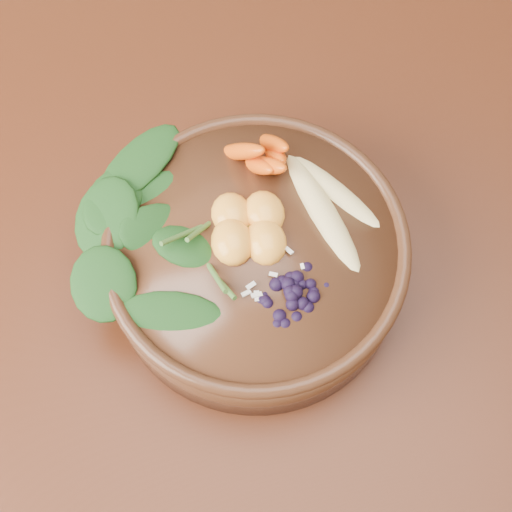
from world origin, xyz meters
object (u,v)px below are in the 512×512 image
carrot_cluster (263,135)px  banana_halves (331,194)px  blueberry_pile (293,287)px  dining_table (436,211)px  stoneware_bowl (256,260)px  mandarin_cluster (248,220)px  kale_heap (181,205)px

carrot_cluster → banana_halves: size_ratio=0.49×
blueberry_pile → dining_table: bearing=31.4°
stoneware_bowl → carrot_cluster: size_ratio=3.62×
stoneware_bowl → mandarin_cluster: 0.05m
carrot_cluster → banana_halves: bearing=-66.9°
carrot_cluster → dining_table: bearing=-20.9°
banana_halves → mandarin_cluster: mandarin_cluster is taller
blueberry_pile → stoneware_bowl: bearing=111.1°
mandarin_cluster → blueberry_pile: (0.02, -0.07, 0.00)m
blueberry_pile → banana_halves: bearing=56.7°
dining_table → banana_halves: banana_halves is taller
dining_table → kale_heap: bearing=-173.1°
kale_heap → banana_halves: (0.13, -0.01, -0.01)m
carrot_cluster → kale_heap: bearing=-169.5°
kale_heap → banana_halves: bearing=-5.4°
carrot_cluster → stoneware_bowl: bearing=-123.7°
carrot_cluster → banana_halves: 0.08m
dining_table → mandarin_cluster: bearing=-165.9°
kale_heap → mandarin_cluster: bearing=-23.6°
stoneware_bowl → banana_halves: banana_halves is taller
carrot_cluster → mandarin_cluster: 0.07m
stoneware_bowl → banana_halves: size_ratio=1.76×
dining_table → kale_heap: 0.34m
mandarin_cluster → stoneware_bowl: bearing=-78.1°
dining_table → carrot_cluster: (-0.20, 0.01, 0.20)m
stoneware_bowl → banana_halves: bearing=20.9°
dining_table → stoneware_bowl: 0.27m
dining_table → stoneware_bowl: stoneware_bowl is taller
banana_halves → blueberry_pile: (-0.05, -0.08, 0.01)m
dining_table → banana_halves: 0.24m
dining_table → mandarin_cluster: size_ratio=19.10×
stoneware_bowl → carrot_cluster: 0.11m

